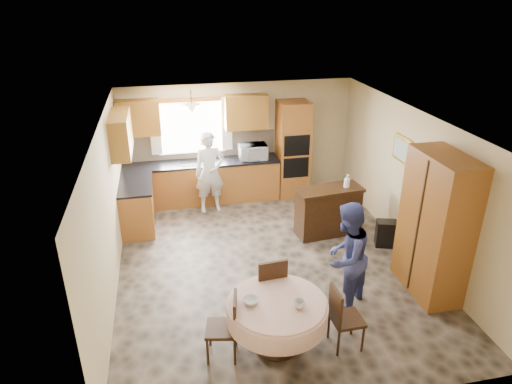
{
  "coord_description": "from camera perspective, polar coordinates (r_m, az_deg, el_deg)",
  "views": [
    {
      "loc": [
        -1.58,
        -6.4,
        4.34
      ],
      "look_at": [
        -0.17,
        0.3,
        1.22
      ],
      "focal_mm": 32.0,
      "sensor_mm": 36.0,
      "label": 1
    }
  ],
  "objects": [
    {
      "name": "chair_back",
      "position": [
        6.46,
        1.78,
        -11.51
      ],
      "size": [
        0.46,
        0.46,
        0.99
      ],
      "rotation": [
        0.0,
        0.0,
        3.22
      ],
      "color": "#3A240F",
      "rests_on": "floor"
    },
    {
      "name": "floor",
      "position": [
        7.9,
        1.68,
        -8.89
      ],
      "size": [
        5.0,
        6.0,
        0.01
      ],
      "primitive_type": "cube",
      "color": "brown",
      "rests_on": "ground"
    },
    {
      "name": "wall_back",
      "position": [
        10.02,
        -2.24,
        6.49
      ],
      "size": [
        5.0,
        0.02,
        2.5
      ],
      "primitive_type": "cube",
      "color": "tan",
      "rests_on": "floor"
    },
    {
      "name": "base_cab_left",
      "position": [
        9.11,
        -14.61,
        -1.75
      ],
      "size": [
        0.6,
        1.2,
        0.88
      ],
      "primitive_type": "cube",
      "color": "#B66C30",
      "rests_on": "floor"
    },
    {
      "name": "oven_tower",
      "position": [
        10.05,
        4.58,
        5.33
      ],
      "size": [
        0.66,
        0.62,
        2.12
      ],
      "primitive_type": "cube",
      "color": "#B66C30",
      "rests_on": "floor"
    },
    {
      "name": "curtain_right",
      "position": [
        9.81,
        -3.67,
        8.49
      ],
      "size": [
        0.22,
        0.02,
        1.15
      ],
      "primitive_type": "cube",
      "color": "white",
      "rests_on": "wall_back"
    },
    {
      "name": "wall_left",
      "position": [
        7.17,
        -18.03,
        -2.36
      ],
      "size": [
        0.02,
        6.0,
        2.5
      ],
      "primitive_type": "cube",
      "color": "tan",
      "rests_on": "floor"
    },
    {
      "name": "framed_picture",
      "position": [
        8.37,
        17.8,
        5.13
      ],
      "size": [
        0.06,
        0.54,
        0.45
      ],
      "color": "gold",
      "rests_on": "wall_right"
    },
    {
      "name": "pendant",
      "position": [
        9.2,
        -8.04,
        10.26
      ],
      "size": [
        0.36,
        0.36,
        0.18
      ],
      "primitive_type": "cone",
      "rotation": [
        3.14,
        0.0,
        0.0
      ],
      "color": "beige",
      "rests_on": "ceiling"
    },
    {
      "name": "microwave",
      "position": [
        9.8,
        -0.4,
        5.04
      ],
      "size": [
        0.59,
        0.41,
        0.32
      ],
      "primitive_type": "imported",
      "rotation": [
        0.0,
        0.0,
        0.02
      ],
      "color": "silver",
      "rests_on": "counter_back"
    },
    {
      "name": "curtain_left",
      "position": [
        9.72,
        -12.53,
        7.81
      ],
      "size": [
        0.22,
        0.02,
        1.15
      ],
      "primitive_type": "cube",
      "color": "white",
      "rests_on": "wall_back"
    },
    {
      "name": "cup_table",
      "position": [
        5.76,
        5.45,
        -13.8
      ],
      "size": [
        0.14,
        0.14,
        0.11
      ],
      "primitive_type": "imported",
      "rotation": [
        0.0,
        0.0,
        0.02
      ],
      "color": "#B2B2B2",
      "rests_on": "dining_table"
    },
    {
      "name": "ceiling",
      "position": [
        6.85,
        1.93,
        8.87
      ],
      "size": [
        5.0,
        6.0,
        0.01
      ],
      "primitive_type": "cube",
      "color": "white",
      "rests_on": "wall_back"
    },
    {
      "name": "backsplash",
      "position": [
        9.94,
        -7.08,
        5.74
      ],
      "size": [
        3.3,
        0.02,
        0.55
      ],
      "primitive_type": "cube",
      "color": "tan",
      "rests_on": "wall_back"
    },
    {
      "name": "wall_cab_side",
      "position": [
        8.59,
        -16.54,
        7.01
      ],
      "size": [
        0.33,
        1.2,
        0.72
      ],
      "primitive_type": "cube",
      "color": "#AA712A",
      "rests_on": "wall_left"
    },
    {
      "name": "wall_front",
      "position": [
        4.86,
        10.41,
        -15.48
      ],
      "size": [
        5.0,
        0.02,
        2.5
      ],
      "primitive_type": "cube",
      "color": "tan",
      "rests_on": "floor"
    },
    {
      "name": "person_sink",
      "position": [
        9.36,
        -5.8,
        2.46
      ],
      "size": [
        0.66,
        0.47,
        1.7
      ],
      "primitive_type": "imported",
      "rotation": [
        0.0,
        0.0,
        0.1
      ],
      "color": "silver",
      "rests_on": "floor"
    },
    {
      "name": "person_dining",
      "position": [
        6.65,
        11.18,
        -7.97
      ],
      "size": [
        1.02,
        1.0,
        1.65
      ],
      "primitive_type": "imported",
      "rotation": [
        0.0,
        0.0,
        3.86
      ],
      "color": "navy",
      "rests_on": "floor"
    },
    {
      "name": "counter_back",
      "position": [
        9.76,
        -6.84,
        3.65
      ],
      "size": [
        3.3,
        0.64,
        0.04
      ],
      "primitive_type": "cube",
      "color": "black",
      "rests_on": "base_cab_back"
    },
    {
      "name": "bowl_sideboard",
      "position": [
        8.38,
        7.09,
        0.06
      ],
      "size": [
        0.22,
        0.22,
        0.05
      ],
      "primitive_type": "imported",
      "rotation": [
        0.0,
        0.0,
        -0.11
      ],
      "color": "#B2B2B2",
      "rests_on": "sideboard"
    },
    {
      "name": "counter_left",
      "position": [
        8.92,
        -14.92,
        0.91
      ],
      "size": [
        0.64,
        1.2,
        0.04
      ],
      "primitive_type": "cube",
      "color": "black",
      "rests_on": "base_cab_left"
    },
    {
      "name": "chair_left",
      "position": [
        5.91,
        -3.62,
        -16.1
      ],
      "size": [
        0.46,
        0.46,
        0.91
      ],
      "rotation": [
        0.0,
        0.0,
        -1.77
      ],
      "color": "#3A240F",
      "rests_on": "floor"
    },
    {
      "name": "window",
      "position": [
        9.79,
        -8.09,
        7.97
      ],
      "size": [
        1.4,
        0.03,
        1.1
      ],
      "primitive_type": "cube",
      "color": "white",
      "rests_on": "wall_back"
    },
    {
      "name": "cupboard",
      "position": [
        7.22,
        21.54,
        -3.99
      ],
      "size": [
        0.58,
        1.16,
        2.21
      ],
      "primitive_type": "cube",
      "color": "#B66C30",
      "rests_on": "floor"
    },
    {
      "name": "oven_lower",
      "position": [
        9.87,
        5.03,
        3.04
      ],
      "size": [
        0.56,
        0.01,
        0.45
      ],
      "primitive_type": "cube",
      "color": "black",
      "rests_on": "oven_tower"
    },
    {
      "name": "bowl_table",
      "position": [
        5.82,
        -0.67,
        -13.46
      ],
      "size": [
        0.26,
        0.26,
        0.06
      ],
      "primitive_type": "imported",
      "rotation": [
        0.0,
        0.0,
        -0.33
      ],
      "color": "#B2B2B2",
      "rests_on": "dining_table"
    },
    {
      "name": "wall_right",
      "position": [
        8.2,
        19.04,
        0.92
      ],
      "size": [
        0.02,
        6.0,
        2.5
      ],
      "primitive_type": "cube",
      "color": "tan",
      "rests_on": "floor"
    },
    {
      "name": "chair_right",
      "position": [
        6.13,
        10.7,
        -14.87
      ],
      "size": [
        0.4,
        0.4,
        0.9
      ],
      "rotation": [
        0.0,
        0.0,
        1.59
      ],
      "color": "#3A240F",
      "rests_on": "floor"
    },
    {
      "name": "base_cab_back",
      "position": [
        9.93,
        -6.71,
        1.17
      ],
      "size": [
        3.3,
        0.6,
        0.88
      ],
      "primitive_type": "cube",
      "color": "#B66C30",
      "rests_on": "floor"
    },
    {
      "name": "dining_table",
      "position": [
        5.97,
        2.66,
        -14.74
      ],
      "size": [
        1.28,
        1.28,
        0.73
      ],
      "color": "#3A240F",
      "rests_on": "floor"
    },
    {
      "name": "wall_cab_left",
      "position": [
        9.57,
        -14.48,
        8.98
      ],
      "size": [
        0.85,
        0.33,
        0.72
      ],
      "primitive_type": "cube",
      "color": "#AA712A",
      "rests_on": "wall_back"
    },
    {
      "name": "space_heater",
      "position": [
        8.6,
        15.93,
        -5.01
      ],
      "size": [
        0.42,
        0.35,
        0.49
      ],
      "primitive_type": "cube",
      "rotation": [
        0.0,
        0.0,
        -0.31
      ],
      "color": "black",
      "rests_on": "floor"
    },
    {
      "name": "sideboard",
      "position": [
        8.68,
        8.96,
        -2.55
      ],
      "size": [
        1.28,
        0.64,
        0.88
      ],
      "primitive_type": "cube",
      "rotation": [
        0.0,
        0.0,
        0.11
      ],
      "color": "#3A240F",
      "rests_on": "floor"
    },
    {
      "name": "wall_cab_right",
      "position": [
        9.71,
        -1.25,
        9.96
      ],
      "size": [
        0.9,
        0.33,
        0.72
      ],
      "primitive_type": "cube",
      "color": "#AA712A",
      "rests_on": "wall_back"
    },
    {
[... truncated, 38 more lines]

